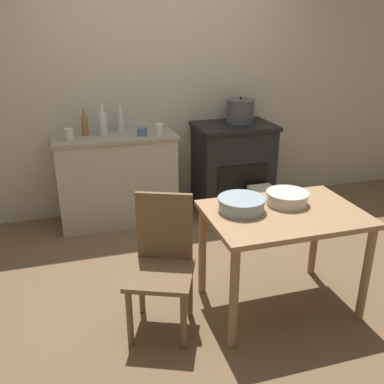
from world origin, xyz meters
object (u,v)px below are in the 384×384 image
Objects in this scene: work_table at (283,227)px; bottle_mid_left at (85,125)px; bottle_left at (103,123)px; stock_pot at (240,111)px; cup_center_left at (142,132)px; cup_center_right at (159,129)px; flour_sack at (260,205)px; mixing_bowl_small at (241,204)px; bottle_far_left at (121,120)px; cup_center at (69,134)px; mixing_bowl_large at (287,197)px; chair at (162,261)px; stove at (233,167)px.

work_table is 4.17× the size of bottle_mid_left.
bottle_left reaches higher than work_table.
cup_center_left is (-1.03, -0.14, -0.11)m from stock_pot.
cup_center_right reaches higher than cup_center_left.
work_table is at bearing -73.73° from cup_center_right.
flour_sack is 1.20× the size of mixing_bowl_small.
bottle_far_left is at bearing 106.65° from mixing_bowl_small.
bottle_far_left reaches higher than bottle_mid_left.
bottle_left is at bearing 13.21° from cup_center.
flour_sack is (0.46, 1.27, -0.42)m from work_table.
stock_pot is 1.69m from mixing_bowl_large.
chair reaches higher than flour_sack.
cup_center is (-1.61, -0.02, 0.47)m from stove.
cup_center reaches higher than cup_center_left.
cup_center_left is (-1.09, 0.34, 0.73)m from flour_sack.
bottle_far_left is (-0.87, 1.75, 0.21)m from mixing_bowl_large.
mixing_bowl_large is at bearing -69.92° from cup_center_right.
stock_pot is 2.80× the size of cup_center_right.
mixing_bowl_small is (-0.58, -1.60, 0.31)m from stove.
flour_sack is at bearing 70.16° from work_table.
bottle_mid_left reaches higher than cup_center_right.
chair is 1.66m from cup_center_right.
flour_sack is 1.60m from bottle_far_left.
cup_center reaches higher than flour_sack.
cup_center_left is (0.16, -0.25, -0.06)m from bottle_far_left.
bottle_left reaches higher than stove.
work_table is at bearing -100.65° from stove.
bottle_far_left reaches higher than mixing_bowl_large.
flour_sack is 1.50m from mixing_bowl_small.
stove is at bearing -8.84° from bottle_far_left.
mixing_bowl_small is 1.86m from bottle_far_left.
mixing_bowl_small is at bearing -76.44° from cup_center_left.
work_table is 3.24× the size of mixing_bowl_small.
bottle_left reaches higher than cup_center_left.
cup_center is at bearing -177.20° from stock_pot.
stove is 1.63m from mixing_bowl_large.
stove is 10.22× the size of cup_center_left.
bottle_mid_left is 2.72× the size of cup_center_left.
work_table is 3.52× the size of mixing_bowl_large.
bottle_far_left is (-1.20, 0.11, -0.05)m from stock_pot.
bottle_mid_left is at bearing 165.32° from cup_center_right.
stove is 1.55m from bottle_mid_left.
stove is 1.06m from cup_center_left.
cup_center_right is at bearing -1.05° from cup_center_left.
cup_center_left is at bearing 178.95° from cup_center_right.
stock_pot is 3.28× the size of cup_center_left.
cup_center_right is at bearing -38.10° from bottle_far_left.
cup_center_right reaches higher than mixing_bowl_large.
bottle_far_left is at bearing 112.39° from chair.
cup_center_left is at bearing 106.37° from chair.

